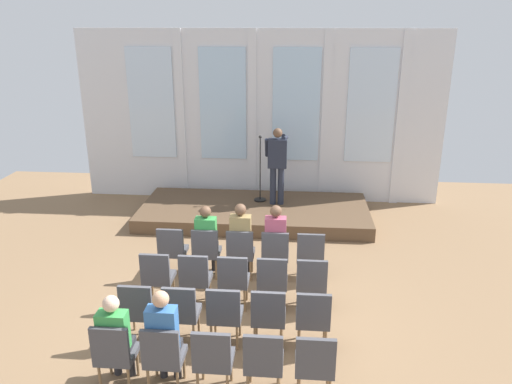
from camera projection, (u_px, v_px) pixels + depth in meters
name	position (u px, v px, depth m)	size (l,w,h in m)	color
ground_plane	(229.00, 329.00, 7.35)	(14.95, 14.95, 0.00)	#846647
rear_partition	(261.00, 116.00, 12.06)	(8.80, 0.14, 4.14)	silver
stage_platform	(255.00, 212.00, 11.38)	(5.14, 2.22, 0.31)	brown
speaker	(277.00, 161.00, 11.15)	(0.52, 0.69, 1.76)	#232838
mic_stand	(260.00, 187.00, 11.58)	(0.28, 0.28, 1.55)	black
chair_r0_c0	(172.00, 248.00, 8.73)	(0.46, 0.44, 0.94)	olive
chair_r0_c1	(206.00, 249.00, 8.68)	(0.46, 0.44, 0.94)	olive
audience_r0_c1	(207.00, 237.00, 8.69)	(0.36, 0.39, 1.32)	#2D2D33
chair_r0_c2	(241.00, 251.00, 8.63)	(0.46, 0.44, 0.94)	olive
audience_r0_c2	(241.00, 237.00, 8.63)	(0.36, 0.39, 1.38)	#2D2D33
chair_r0_c3	(275.00, 252.00, 8.58)	(0.46, 0.44, 0.94)	olive
audience_r0_c3	(276.00, 238.00, 8.58)	(0.36, 0.39, 1.37)	#2D2D33
chair_r0_c4	(310.00, 253.00, 8.54)	(0.46, 0.44, 0.94)	olive
chair_r1_c0	(157.00, 275.00, 7.82)	(0.46, 0.44, 0.94)	olive
chair_r1_c1	(195.00, 276.00, 7.77)	(0.46, 0.44, 0.94)	olive
chair_r1_c2	(234.00, 278.00, 7.73)	(0.46, 0.44, 0.94)	olive
chair_r1_c3	(272.00, 279.00, 7.68)	(0.46, 0.44, 0.94)	olive
chair_r1_c4	(311.00, 281.00, 7.63)	(0.46, 0.44, 0.94)	olive
chair_r2_c0	(139.00, 308.00, 6.92)	(0.46, 0.44, 0.94)	olive
chair_r2_c1	(181.00, 310.00, 6.87)	(0.46, 0.44, 0.94)	olive
chair_r2_c2	(225.00, 312.00, 6.82)	(0.46, 0.44, 0.94)	olive
chair_r2_c3	(268.00, 314.00, 6.77)	(0.46, 0.44, 0.94)	olive
chair_r2_c4	(313.00, 316.00, 6.73)	(0.46, 0.44, 0.94)	olive
chair_r3_c0	(114.00, 352.00, 6.01)	(0.46, 0.44, 0.94)	olive
audience_r3_c0	(116.00, 335.00, 6.03)	(0.36, 0.39, 1.27)	#2D2D33
chair_r3_c1	(163.00, 354.00, 5.96)	(0.46, 0.44, 0.94)	olive
audience_r3_c1	(164.00, 335.00, 5.97)	(0.36, 0.39, 1.36)	#2D2D33
chair_r3_c2	(213.00, 357.00, 5.92)	(0.46, 0.44, 0.94)	olive
chair_r3_c3	(264.00, 360.00, 5.87)	(0.46, 0.44, 0.94)	olive
chair_r3_c4	(315.00, 363.00, 5.82)	(0.46, 0.44, 0.94)	olive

